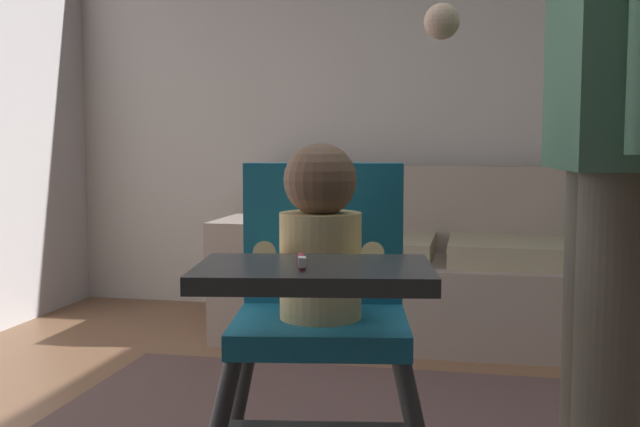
# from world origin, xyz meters

# --- Properties ---
(wall_far) EXTENTS (5.34, 0.06, 2.68)m
(wall_far) POSITION_xyz_m (0.00, 2.52, 1.34)
(wall_far) COLOR beige
(wall_far) RESTS_ON ground
(couch) EXTENTS (2.21, 0.86, 0.86)m
(couch) POSITION_xyz_m (-0.01, 2.00, 0.33)
(couch) COLOR gray
(couch) RESTS_ON ground
(high_chair) EXTENTS (0.69, 0.79, 0.98)m
(high_chair) POSITION_xyz_m (-0.18, -0.30, 0.68)
(high_chair) COLOR #333537
(high_chair) RESTS_ON ground
(adult_standing) EXTENTS (0.53, 0.50, 1.73)m
(adult_standing) POSITION_xyz_m (0.39, -0.26, 0.98)
(adult_standing) COLOR #6F6959
(adult_standing) RESTS_ON ground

